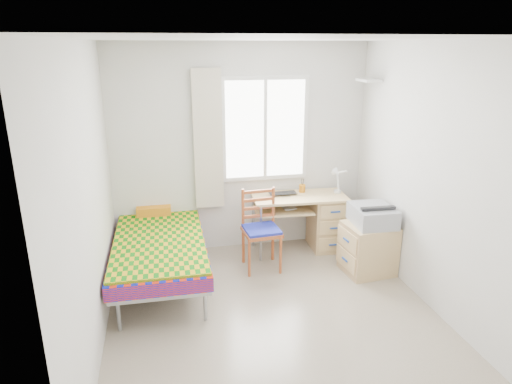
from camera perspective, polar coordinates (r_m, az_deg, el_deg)
floor at (r=4.66m, az=2.33°, el=-15.35°), size 3.50×3.50×0.00m
ceiling at (r=3.89m, az=2.84°, el=18.59°), size 3.50×3.50×0.00m
wall_back at (r=5.74m, az=-1.86°, el=5.31°), size 3.20×0.00×3.20m
wall_left at (r=4.01m, az=-20.14°, el=-1.42°), size 0.00×3.50×3.50m
wall_right at (r=4.74m, az=21.63°, el=1.31°), size 0.00×3.50×3.50m
window at (r=5.73m, az=1.14°, el=7.84°), size 1.10×0.04×1.30m
curtain at (r=5.58m, az=-6.01°, el=6.44°), size 0.35×0.05×1.70m
floating_shelf at (r=5.75m, az=13.92°, el=13.40°), size 0.20×0.32×0.03m
bed at (r=5.31m, az=-12.00°, el=-5.88°), size 1.01×2.13×0.92m
desk at (r=5.99m, az=8.20°, el=-3.32°), size 1.21×0.61×0.74m
chair at (r=5.38m, az=0.66°, el=-4.10°), size 0.44×0.44×0.96m
cabinet at (r=5.50m, az=13.82°, el=-6.87°), size 0.59×0.53×0.59m
printer at (r=5.38m, az=14.38°, el=-2.79°), size 0.46×0.53×0.22m
laptop at (r=5.75m, az=3.51°, el=-0.37°), size 0.36×0.24×0.03m
pen_cup at (r=5.92m, az=5.79°, el=0.46°), size 0.10×0.10×0.10m
task_lamp at (r=5.78m, az=10.12°, el=1.80°), size 0.22×0.31×0.38m
book at (r=5.78m, az=3.30°, el=-1.97°), size 0.18×0.23×0.02m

